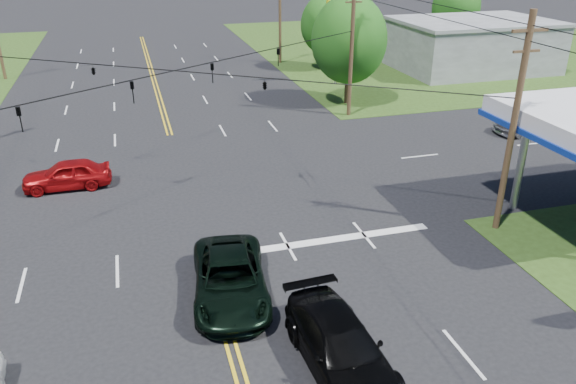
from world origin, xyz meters
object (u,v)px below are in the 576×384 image
object	(u,v)px
retail_ne	(472,46)
pickup_dkgreen	(230,279)
tree_far_r	(456,8)
pole_se	(514,124)
pole_right_far	(280,10)
tree_right_a	(349,40)
pole_ne	(352,47)
tree_right_b	(327,25)
suv_black	(340,346)

from	to	relation	value
retail_ne	pickup_dkgreen	world-z (taller)	retail_ne
tree_far_r	pole_se	bearing A→B (deg)	-118.30
pole_se	pole_right_far	size ratio (longest dim) A/B	0.95
pickup_dkgreen	retail_ne	bearing A→B (deg)	53.75
retail_ne	tree_right_a	world-z (taller)	tree_right_a
pole_ne	tree_right_b	world-z (taller)	pole_ne
pole_ne	tree_right_a	size ratio (longest dim) A/B	1.16
tree_right_a	tree_far_r	bearing A→B (deg)	41.99
pole_ne	tree_right_a	xyz separation A→B (m)	(1.00, 3.00, -0.05)
tree_far_r	pickup_dkgreen	world-z (taller)	tree_far_r
tree_right_a	pole_ne	bearing A→B (deg)	-108.43
pole_ne	tree_far_r	world-z (taller)	pole_ne
pole_right_far	pole_ne	bearing A→B (deg)	-90.00
pole_se	tree_right_b	distance (m)	33.19
pole_se	pickup_dkgreen	distance (m)	13.31
pole_se	pole_right_far	world-z (taller)	pole_right_far
tree_right_b	tree_right_a	bearing A→B (deg)	-101.77
retail_ne	pole_se	world-z (taller)	pole_se
pole_se	tree_right_a	distance (m)	21.02
pole_se	pole_ne	bearing A→B (deg)	90.00
pole_ne	pole_right_far	world-z (taller)	pole_right_far
retail_ne	pickup_dkgreen	distance (m)	42.77
pole_se	suv_black	bearing A→B (deg)	-147.11
tree_right_b	pole_se	bearing A→B (deg)	-96.05
retail_ne	tree_right_a	bearing A→B (deg)	-153.43
pole_se	pole_right_far	xyz separation A→B (m)	(0.00, 37.00, 0.25)
pole_right_far	tree_far_r	size ratio (longest dim) A/B	1.31
pole_ne	tree_far_r	bearing A→B (deg)	45.00
tree_far_r	pickup_dkgreen	bearing A→B (deg)	-129.30
retail_ne	pole_ne	xyz separation A→B (m)	(-17.00, -11.00, 2.72)
pole_ne	pickup_dkgreen	world-z (taller)	pole_ne
pole_se	tree_right_b	size ratio (longest dim) A/B	1.34
pole_right_far	pickup_dkgreen	world-z (taller)	pole_right_far
pickup_dkgreen	suv_black	size ratio (longest dim) A/B	1.03
tree_right_a	tree_far_r	distance (m)	26.91
tree_right_b	tree_far_r	world-z (taller)	tree_far_r
pole_se	tree_right_b	bearing A→B (deg)	83.95
pole_se	retail_ne	bearing A→B (deg)	59.62
retail_ne	tree_far_r	xyz separation A→B (m)	(4.00, 10.00, 2.34)
retail_ne	pole_right_far	bearing A→B (deg)	154.80
pole_ne	pole_right_far	distance (m)	19.00
pickup_dkgreen	tree_right_b	bearing A→B (deg)	72.78
retail_ne	pole_right_far	xyz separation A→B (m)	(-17.00, 8.00, 2.97)
retail_ne	suv_black	xyz separation A→B (m)	(-26.97, -35.45, -1.41)
retail_ne	tree_far_r	size ratio (longest dim) A/B	1.83
tree_right_b	suv_black	bearing A→B (deg)	-108.85
pole_se	pole_right_far	distance (m)	37.00
pole_ne	retail_ne	bearing A→B (deg)	32.91
pole_right_far	suv_black	xyz separation A→B (m)	(-9.97, -43.45, -4.38)
tree_right_a	suv_black	distance (m)	29.84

